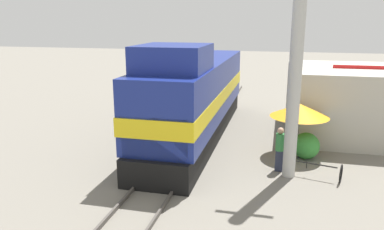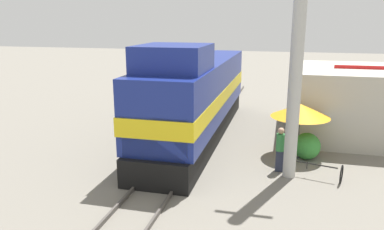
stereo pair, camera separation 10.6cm
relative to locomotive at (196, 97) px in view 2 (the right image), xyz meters
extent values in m
plane|color=slate|center=(0.00, -3.65, -2.14)|extent=(120.00, 120.00, 0.00)
cube|color=#4C4742|center=(-0.72, -3.65, -2.06)|extent=(0.08, 38.41, 0.15)
cube|color=#4C4742|center=(0.72, -3.65, -2.06)|extent=(0.08, 38.41, 0.15)
cube|color=black|center=(0.00, 0.41, -1.59)|extent=(2.65, 13.93, 1.10)
cube|color=navy|center=(0.00, 0.41, 0.39)|extent=(2.88, 13.37, 2.85)
cube|color=yellow|center=(0.00, 0.41, 0.11)|extent=(2.92, 13.51, 0.70)
cube|color=yellow|center=(0.00, -5.31, -0.25)|extent=(2.44, 1.95, 1.57)
cube|color=navy|center=(0.00, -3.77, 2.34)|extent=(2.70, 3.06, 1.04)
cylinder|color=#B2B2AD|center=(4.69, -3.87, 2.61)|extent=(0.48, 0.48, 9.50)
cylinder|color=#4C4C4C|center=(5.06, -1.41, -1.02)|extent=(0.05, 0.05, 2.23)
cone|color=orange|center=(5.06, -1.41, -0.05)|extent=(2.57, 2.57, 0.58)
cube|color=#595959|center=(7.94, 2.22, -1.07)|extent=(0.12, 0.12, 2.14)
cube|color=red|center=(7.94, 2.22, 0.79)|extent=(2.43, 0.08, 1.59)
sphere|color=#388C38|center=(5.43, -1.73, -1.55)|extent=(1.17, 1.17, 1.17)
cube|color=#2D3347|center=(4.30, -3.46, -1.70)|extent=(0.30, 0.20, 0.88)
cylinder|color=#337F3F|center=(4.30, -3.46, -0.91)|extent=(0.34, 0.34, 0.69)
sphere|color=tan|center=(4.30, -3.46, -0.44)|extent=(0.26, 0.26, 0.26)
torus|color=black|center=(4.77, -3.62, -1.78)|extent=(0.23, 0.71, 0.72)
torus|color=black|center=(6.58, -4.09, -1.78)|extent=(0.23, 0.71, 0.72)
cube|color=black|center=(5.67, -3.85, -1.57)|extent=(1.55, 0.44, 0.04)
cylinder|color=black|center=(5.35, -3.77, -1.65)|extent=(0.04, 0.04, 0.30)
cube|color=#B7B2A3|center=(9.02, 2.69, -0.36)|extent=(8.90, 6.55, 3.55)
camera|label=1|loc=(4.22, -18.03, 3.81)|focal=35.00mm
camera|label=2|loc=(4.32, -18.00, 3.81)|focal=35.00mm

